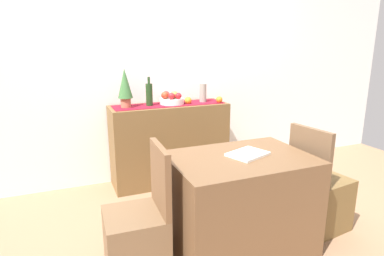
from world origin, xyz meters
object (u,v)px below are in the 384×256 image
(ceramic_vase, at_px, (203,93))
(dining_table, at_px, (239,203))
(sideboard_console, at_px, (170,144))
(open_book, at_px, (248,154))
(chair_near_window, at_px, (138,238))
(potted_plant, at_px, (125,86))
(fruit_bowl, at_px, (172,101))
(chair_by_corner, at_px, (318,198))
(wine_bottle, at_px, (149,94))

(ceramic_vase, bearing_deg, dining_table, -103.12)
(sideboard_console, bearing_deg, open_book, -84.36)
(chair_near_window, bearing_deg, dining_table, 0.05)
(sideboard_console, height_order, potted_plant, potted_plant)
(dining_table, relative_size, open_book, 3.65)
(open_book, bearing_deg, dining_table, 168.79)
(ceramic_vase, xyz_separation_m, open_book, (-0.26, -1.39, -0.25))
(sideboard_console, relative_size, fruit_bowl, 4.91)
(chair_near_window, bearing_deg, chair_by_corner, -0.06)
(sideboard_console, distance_m, wine_bottle, 0.61)
(fruit_bowl, distance_m, chair_near_window, 1.72)
(fruit_bowl, bearing_deg, sideboard_console, 180.00)
(ceramic_vase, relative_size, chair_by_corner, 0.23)
(fruit_bowl, xyz_separation_m, ceramic_vase, (0.37, 0.00, 0.07))
(potted_plant, height_order, chair_near_window, potted_plant)
(chair_by_corner, bearing_deg, open_book, 178.96)
(fruit_bowl, relative_size, open_book, 0.93)
(fruit_bowl, relative_size, ceramic_vase, 1.24)
(potted_plant, bearing_deg, wine_bottle, 0.00)
(potted_plant, bearing_deg, open_book, -66.45)
(fruit_bowl, xyz_separation_m, chair_near_window, (-0.73, -1.41, -0.66))
(ceramic_vase, xyz_separation_m, dining_table, (-0.33, -1.41, -0.62))
(dining_table, distance_m, chair_near_window, 0.78)
(open_book, bearing_deg, ceramic_vase, 58.62)
(wine_bottle, distance_m, chair_near_window, 1.66)
(open_book, height_order, chair_by_corner, chair_by_corner)
(chair_by_corner, bearing_deg, chair_near_window, 179.94)
(open_book, xyz_separation_m, chair_near_window, (-0.84, -0.01, -0.48))
(dining_table, bearing_deg, chair_by_corner, -0.17)
(open_book, bearing_deg, potted_plant, 92.89)
(sideboard_console, distance_m, open_book, 1.43)
(fruit_bowl, distance_m, ceramic_vase, 0.38)
(potted_plant, distance_m, chair_near_window, 1.66)
(fruit_bowl, relative_size, dining_table, 0.26)
(ceramic_vase, height_order, chair_near_window, ceramic_vase)
(sideboard_console, bearing_deg, wine_bottle, 180.00)
(fruit_bowl, bearing_deg, chair_near_window, -117.51)
(wine_bottle, xyz_separation_m, dining_table, (0.29, -1.41, -0.64))
(wine_bottle, xyz_separation_m, open_book, (0.36, -1.39, -0.27))
(dining_table, bearing_deg, sideboard_console, 93.02)
(ceramic_vase, bearing_deg, wine_bottle, 180.00)
(wine_bottle, xyz_separation_m, chair_by_corner, (1.07, -1.41, -0.75))
(sideboard_console, relative_size, open_book, 4.59)
(ceramic_vase, bearing_deg, fruit_bowl, 180.00)
(sideboard_console, distance_m, chair_by_corner, 1.65)
(sideboard_console, relative_size, potted_plant, 3.20)
(wine_bottle, distance_m, potted_plant, 0.27)
(dining_table, relative_size, chair_by_corner, 1.14)
(potted_plant, bearing_deg, chair_by_corner, -46.86)
(open_book, relative_size, chair_near_window, 0.31)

